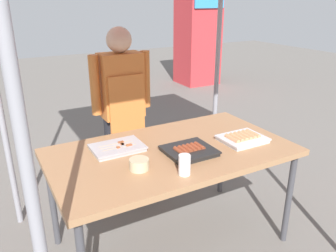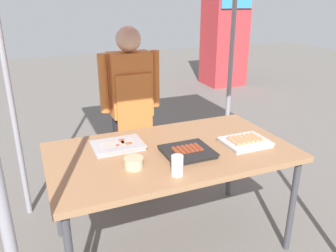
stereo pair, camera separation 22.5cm
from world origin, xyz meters
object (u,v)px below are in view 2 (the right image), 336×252
at_px(stall_table, 171,157).
at_px(vendor_woman, 131,101).
at_px(tray_pork_links, 245,141).
at_px(tray_grilled_sausages, 187,152).
at_px(condiment_bowl, 134,163).
at_px(drink_cup_near_edge, 177,166).
at_px(tray_meat_skewers, 118,145).
at_px(neighbor_stall_left, 225,32).

height_order(stall_table, vendor_woman, vendor_woman).
bearing_deg(stall_table, tray_pork_links, -13.59).
xyz_separation_m(stall_table, tray_grilled_sausages, (0.07, -0.11, 0.07)).
height_order(condiment_bowl, drink_cup_near_edge, drink_cup_near_edge).
relative_size(tray_grilled_sausages, tray_meat_skewers, 0.92).
bearing_deg(vendor_woman, condiment_bowl, 73.77).
bearing_deg(tray_meat_skewers, vendor_woman, 65.21).
bearing_deg(stall_table, tray_grilled_sausages, -56.89).
height_order(stall_table, neighbor_stall_left, neighbor_stall_left).
xyz_separation_m(tray_meat_skewers, condiment_bowl, (0.01, -0.31, 0.02)).
bearing_deg(tray_grilled_sausages, neighbor_stall_left, 55.81).
relative_size(stall_table, drink_cup_near_edge, 13.35).
height_order(tray_meat_skewers, tray_pork_links, tray_pork_links).
height_order(condiment_bowl, neighbor_stall_left, neighbor_stall_left).
xyz_separation_m(condiment_bowl, neighbor_stall_left, (3.21, 4.21, 0.27)).
distance_m(stall_table, vendor_woman, 0.80).
bearing_deg(neighbor_stall_left, tray_pork_links, -119.84).
height_order(tray_pork_links, neighbor_stall_left, neighbor_stall_left).
bearing_deg(condiment_bowl, tray_meat_skewers, 92.66).
bearing_deg(tray_grilled_sausages, vendor_woman, 96.48).
relative_size(tray_meat_skewers, neighbor_stall_left, 0.16).
distance_m(stall_table, condiment_bowl, 0.35).
bearing_deg(tray_pork_links, drink_cup_near_edge, -161.07).
bearing_deg(condiment_bowl, vendor_woman, 73.77).
relative_size(stall_table, condiment_bowl, 13.79).
distance_m(tray_meat_skewers, tray_pork_links, 0.87).
xyz_separation_m(tray_grilled_sausages, tray_meat_skewers, (-0.39, 0.27, -0.00)).
bearing_deg(tray_grilled_sausages, tray_meat_skewers, 144.97).
relative_size(tray_pork_links, vendor_woman, 0.21).
distance_m(tray_pork_links, vendor_woman, 1.06).
distance_m(stall_table, tray_pork_links, 0.52).
relative_size(tray_grilled_sausages, condiment_bowl, 2.66).
bearing_deg(neighbor_stall_left, vendor_woman, -131.83).
bearing_deg(condiment_bowl, neighbor_stall_left, 52.72).
xyz_separation_m(stall_table, neighbor_stall_left, (2.90, 4.07, 0.35)).
distance_m(tray_pork_links, condiment_bowl, 0.81).
distance_m(stall_table, tray_meat_skewers, 0.36).
height_order(tray_grilled_sausages, tray_meat_skewers, tray_grilled_sausages).
bearing_deg(stall_table, condiment_bowl, -153.85).
bearing_deg(tray_pork_links, tray_meat_skewers, 160.78).
xyz_separation_m(tray_meat_skewers, drink_cup_near_edge, (0.22, -0.49, 0.04)).
distance_m(tray_grilled_sausages, drink_cup_near_edge, 0.28).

